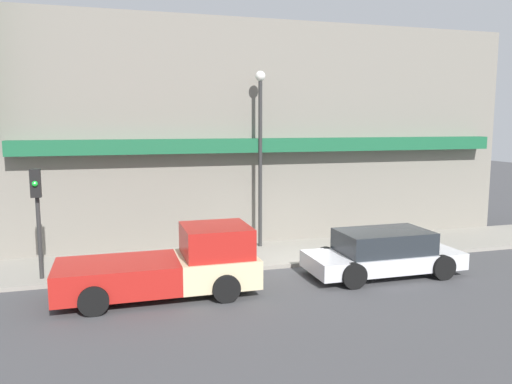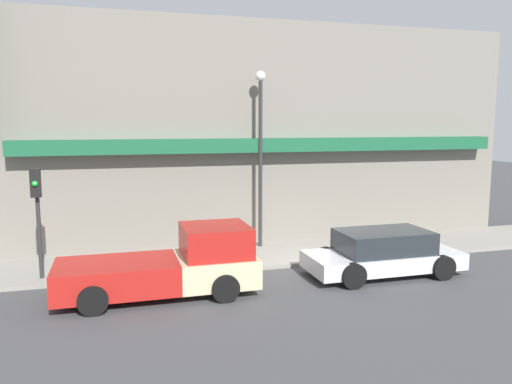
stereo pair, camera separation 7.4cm
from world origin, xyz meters
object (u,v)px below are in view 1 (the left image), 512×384
object	(u,v)px
parked_car	(383,253)
traffic_light	(37,203)
pickup_truck	(172,266)
street_lamp	(260,140)
fire_hydrant	(366,240)

from	to	relation	value
parked_car	traffic_light	bearing A→B (deg)	167.61
pickup_truck	parked_car	world-z (taller)	pickup_truck
street_lamp	traffic_light	world-z (taller)	street_lamp
parked_car	street_lamp	world-z (taller)	street_lamp
street_lamp	traffic_light	bearing A→B (deg)	-164.42
parked_car	traffic_light	xyz separation A→B (m)	(-9.94, 2.02, 1.66)
parked_car	traffic_light	size ratio (longest dim) A/B	1.47
street_lamp	traffic_light	distance (m)	7.68
pickup_truck	traffic_light	size ratio (longest dim) A/B	1.64
pickup_truck	street_lamp	world-z (taller)	street_lamp
fire_hydrant	traffic_light	world-z (taller)	traffic_light
traffic_light	fire_hydrant	bearing A→B (deg)	1.86
pickup_truck	street_lamp	xyz separation A→B (m)	(3.68, 4.03, 3.20)
fire_hydrant	pickup_truck	bearing A→B (deg)	-161.59
parked_car	traffic_light	world-z (taller)	traffic_light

